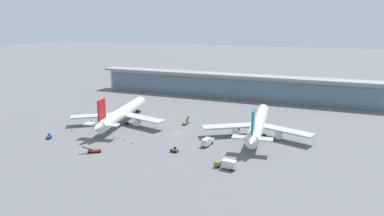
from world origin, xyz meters
name	(u,v)px	position (x,y,z in m)	size (l,w,h in m)	color
ground_plane	(177,133)	(0.00, 0.00, 0.00)	(1200.00, 1200.00, 0.00)	slate
airliner_left_stand	(122,113)	(-30.31, 3.67, 5.08)	(45.62, 60.14, 16.12)	white
airliner_centre_stand	(258,124)	(33.20, 10.09, 5.08)	(46.24, 60.53, 16.12)	white
service_truck_near_nose_olive	(186,122)	(-2.13, 14.37, 0.81)	(2.18, 6.87, 2.70)	olive
service_truck_under_wing_olive	(227,164)	(31.68, -29.38, 1.69)	(7.55, 3.32, 3.10)	olive
service_truck_mid_apron_blue	(49,137)	(-45.72, -27.34, 0.87)	(2.94, 3.33, 2.05)	#234C9E
service_truck_by_tail_red	(94,150)	(-18.17, -33.70, 0.81)	(6.35, 5.01, 2.70)	#B21E1E
service_truck_on_taxiway_white	(207,141)	(17.88, -10.40, 1.69)	(2.92, 7.47, 3.10)	silver
service_truck_at_far_stand_olive	(174,150)	(9.08, -21.75, 0.87)	(3.12, 2.19, 2.05)	olive
terminal_building	(232,85)	(0.00, 83.41, 7.87)	(183.60, 12.80, 15.20)	beige
safety_cone_alpha	(114,137)	(-21.83, -15.69, 0.32)	(0.62, 0.62, 0.70)	orange
safety_cone_bravo	(72,130)	(-44.46, -15.00, 0.32)	(0.62, 0.62, 0.70)	orange
safety_cone_charlie	(118,138)	(-18.82, -16.81, 0.32)	(0.62, 0.62, 0.70)	orange
safety_cone_delta	(132,143)	(-10.62, -19.56, 0.32)	(0.62, 0.62, 0.70)	orange
safety_cone_echo	(124,139)	(-16.17, -17.09, 0.32)	(0.62, 0.62, 0.70)	orange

